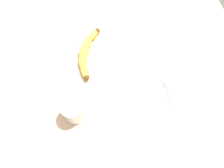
# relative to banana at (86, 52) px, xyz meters

# --- Properties ---
(wooden_tabletop) EXTENTS (1.20, 1.20, 0.03)m
(wooden_tabletop) POSITION_rel_banana_xyz_m (0.07, -0.11, -0.03)
(wooden_tabletop) COLOR #D8B28D
(wooden_tabletop) RESTS_ON ground
(banana) EXTENTS (0.12, 0.23, 0.04)m
(banana) POSITION_rel_banana_xyz_m (0.00, 0.00, 0.00)
(banana) COLOR yellow
(banana) RESTS_ON wooden_tabletop
(smoothie_glass) EXTENTS (0.08, 0.08, 0.11)m
(smoothie_glass) POSITION_rel_banana_xyz_m (-0.08, -0.25, 0.03)
(smoothie_glass) COLOR silver
(smoothie_glass) RESTS_ON wooden_tabletop
(teaspoon) EXTENTS (0.03, 0.11, 0.01)m
(teaspoon) POSITION_rel_banana_xyz_m (0.29, -0.20, -0.02)
(teaspoon) COLOR silver
(teaspoon) RESTS_ON wooden_tabletop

